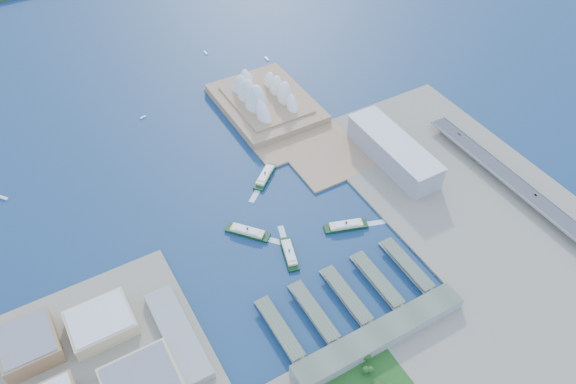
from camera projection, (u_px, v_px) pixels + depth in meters
ground at (300, 257)px, 660.65m from camera, size 3000.00×3000.00×0.00m
east_land at (482, 209)px, 713.52m from camera, size 240.00×500.00×3.00m
peninsula at (274, 113)px, 857.11m from camera, size 135.00×220.00×3.00m
opera_house at (266, 90)px, 846.97m from camera, size 134.00×180.00×58.00m
toaster_building at (393, 151)px, 764.04m from camera, size 45.00×155.00×35.00m
expressway at (524, 193)px, 723.29m from camera, size 26.00×340.00×11.85m
ferry_wharves at (346, 296)px, 616.26m from camera, size 184.00×90.00×9.30m
terminal_building at (380, 335)px, 576.71m from camera, size 200.00×28.00×12.00m
ferry_a at (247, 231)px, 682.60m from camera, size 46.74×51.05×10.45m
ferry_b at (265, 175)px, 753.30m from camera, size 49.59×44.70×10.09m
ferry_c at (289, 252)px, 659.25m from camera, size 26.78×52.54×9.63m
ferry_d at (346, 225)px, 689.78m from camera, size 56.06×30.47×10.30m
boat_a at (2, 197)px, 728.24m from camera, size 12.61×14.01×2.92m
boat_b at (143, 117)px, 849.58m from camera, size 9.44×5.31×2.41m
boat_c at (267, 59)px, 966.11m from camera, size 3.77×11.90×2.66m
boat_e at (206, 53)px, 979.70m from camera, size 3.79×10.94×2.66m
car_b at (536, 195)px, 711.75m from camera, size 1.27×3.65×1.20m
car_c at (460, 134)px, 798.10m from camera, size 2.05×5.03×1.46m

